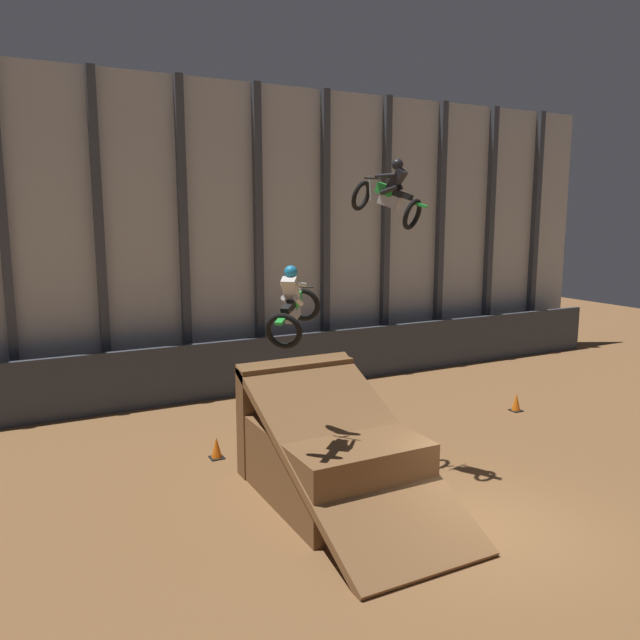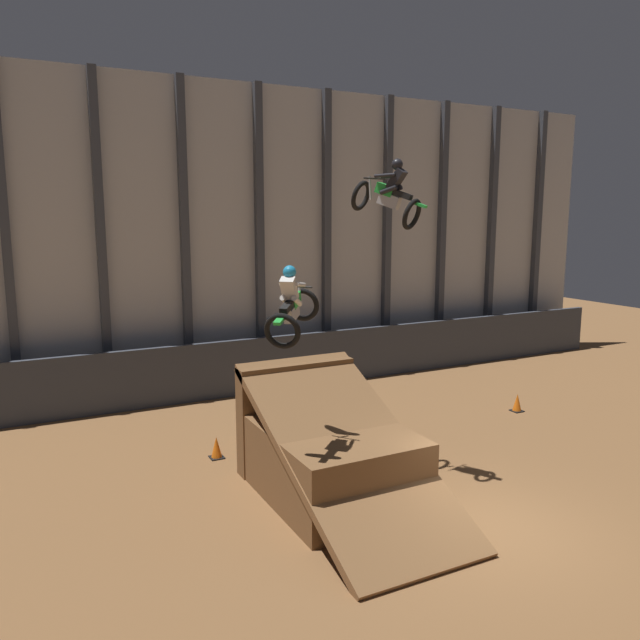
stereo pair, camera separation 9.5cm
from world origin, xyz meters
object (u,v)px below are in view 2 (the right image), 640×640
traffic_cone_near_ramp (216,448)px  hay_bale_trackside (271,434)px  rider_bike_left_air (292,307)px  rider_bike_right_air (389,195)px  traffic_cone_arena_edge (517,403)px  dirt_ramp (327,451)px

traffic_cone_near_ramp → hay_bale_trackside: traffic_cone_near_ramp is taller
rider_bike_left_air → rider_bike_right_air: (3.02, 1.16, 2.24)m
traffic_cone_near_ramp → traffic_cone_arena_edge: same height
dirt_ramp → traffic_cone_near_ramp: bearing=118.5°
rider_bike_left_air → traffic_cone_near_ramp: 5.76m
traffic_cone_arena_edge → dirt_ramp: bearing=-163.8°
traffic_cone_near_ramp → hay_bale_trackside: bearing=9.7°
traffic_cone_arena_edge → hay_bale_trackside: (-8.22, 0.94, -0.00)m
traffic_cone_near_ramp → rider_bike_right_air: bearing=-38.8°
hay_bale_trackside → dirt_ramp: bearing=-90.0°
rider_bike_right_air → hay_bale_trackside: (-1.77, 3.04, -6.45)m
rider_bike_right_air → traffic_cone_arena_edge: rider_bike_right_air is taller
rider_bike_right_air → traffic_cone_arena_edge: 9.36m
rider_bike_right_air → hay_bale_trackside: size_ratio=1.71×
rider_bike_left_air → rider_bike_right_air: bearing=62.8°
dirt_ramp → traffic_cone_arena_edge: (8.23, 2.39, -0.68)m
rider_bike_right_air → traffic_cone_near_ramp: rider_bike_right_air is taller
rider_bike_right_air → hay_bale_trackside: rider_bike_right_air is taller
hay_bale_trackside → traffic_cone_near_ramp: bearing=-170.3°
rider_bike_right_air → traffic_cone_arena_edge: (6.46, 2.09, -6.45)m
rider_bike_left_air → traffic_cone_near_ramp: rider_bike_left_air is taller
dirt_ramp → rider_bike_left_air: rider_bike_left_air is taller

